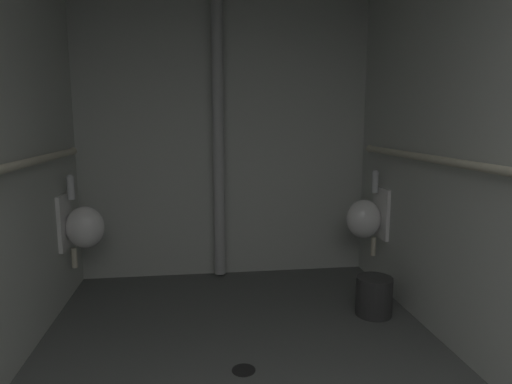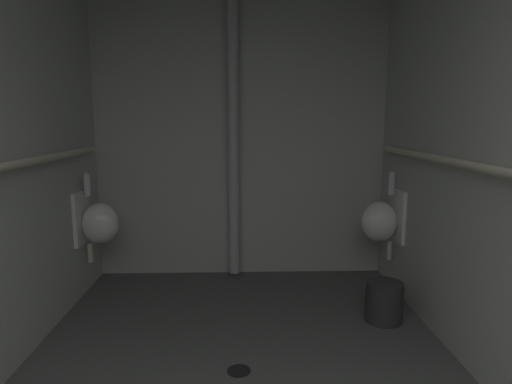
% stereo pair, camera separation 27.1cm
% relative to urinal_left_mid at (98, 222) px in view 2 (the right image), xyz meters
% --- Properties ---
extents(wall_back, '(2.77, 0.06, 2.72)m').
position_rel_urinal_left_mid_xyz_m(wall_back, '(1.18, 0.53, 0.74)').
color(wall_back, '#B7BBB3').
rests_on(wall_back, ground).
extents(urinal_left_mid, '(0.32, 0.30, 0.76)m').
position_rel_urinal_left_mid_xyz_m(urinal_left_mid, '(0.00, 0.00, 0.00)').
color(urinal_left_mid, white).
extents(urinal_right_mid, '(0.32, 0.30, 0.76)m').
position_rel_urinal_left_mid_xyz_m(urinal_right_mid, '(2.36, -0.01, 0.00)').
color(urinal_right_mid, white).
extents(supply_pipe_right, '(0.06, 3.55, 0.06)m').
position_rel_urinal_left_mid_xyz_m(supply_pipe_right, '(2.45, -1.55, 0.58)').
color(supply_pipe_right, beige).
extents(standpipe_back_wall, '(0.10, 0.10, 2.67)m').
position_rel_urinal_left_mid_xyz_m(standpipe_back_wall, '(1.11, 0.42, 0.74)').
color(standpipe_back_wall, '#B2B2B2').
rests_on(standpipe_back_wall, ground).
extents(floor_drain, '(0.14, 0.14, 0.01)m').
position_rel_urinal_left_mid_xyz_m(floor_drain, '(1.16, -1.20, -0.62)').
color(floor_drain, black).
rests_on(floor_drain, ground).
extents(waste_bin, '(0.27, 0.27, 0.29)m').
position_rel_urinal_left_mid_xyz_m(waste_bin, '(2.22, -0.58, -0.48)').
color(waste_bin, '#2D2D2D').
rests_on(waste_bin, ground).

